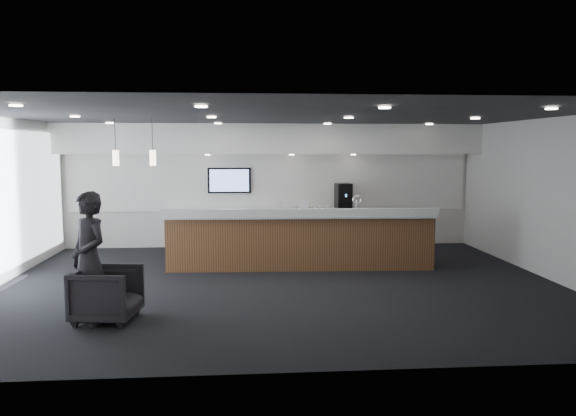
{
  "coord_description": "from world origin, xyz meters",
  "views": [
    {
      "loc": [
        -0.68,
        -9.87,
        2.44
      ],
      "look_at": [
        0.23,
        1.3,
        1.24
      ],
      "focal_mm": 35.0,
      "sensor_mm": 36.0,
      "label": 1
    }
  ],
  "objects": [
    {
      "name": "info_sign_left",
      "position": [
        0.21,
        3.55,
        1.06
      ],
      "size": [
        0.16,
        0.05,
        0.22
      ],
      "primitive_type": "cube",
      "rotation": [
        0.0,
        0.0,
        -0.21
      ],
      "color": "silver",
      "rests_on": "back_credenza"
    },
    {
      "name": "back_credenza",
      "position": [
        -0.0,
        3.64,
        0.48
      ],
      "size": [
        5.06,
        0.66,
        0.95
      ],
      "color": "gray",
      "rests_on": "ground"
    },
    {
      "name": "wall_tv",
      "position": [
        -1.0,
        3.91,
        1.65
      ],
      "size": [
        1.05,
        0.08,
        0.62
      ],
      "color": "black",
      "rests_on": "back_wall"
    },
    {
      "name": "cup_0",
      "position": [
        1.38,
        3.58,
        1.0
      ],
      "size": [
        0.11,
        0.11,
        0.1
      ],
      "primitive_type": "imported",
      "color": "white",
      "rests_on": "back_credenza"
    },
    {
      "name": "cup_5",
      "position": [
        0.68,
        3.58,
        1.0
      ],
      "size": [
        0.12,
        0.12,
        0.1
      ],
      "primitive_type": "imported",
      "rotation": [
        0.0,
        0.0,
        3.23
      ],
      "color": "white",
      "rests_on": "back_credenza"
    },
    {
      "name": "pendant_left",
      "position": [
        -2.4,
        0.8,
        2.25
      ],
      "size": [
        0.12,
        0.12,
        0.3
      ],
      "primitive_type": "cylinder",
      "color": "beige",
      "rests_on": "ceiling"
    },
    {
      "name": "cup_4",
      "position": [
        0.82,
        3.58,
        1.0
      ],
      "size": [
        0.15,
        0.15,
        0.1
      ],
      "primitive_type": "imported",
      "rotation": [
        0.0,
        0.0,
        2.58
      ],
      "color": "white",
      "rests_on": "back_credenza"
    },
    {
      "name": "cup_1",
      "position": [
        1.24,
        3.58,
        1.0
      ],
      "size": [
        0.15,
        0.15,
        0.1
      ],
      "primitive_type": "imported",
      "rotation": [
        0.0,
        0.0,
        0.65
      ],
      "color": "white",
      "rests_on": "back_credenza"
    },
    {
      "name": "alcove_panel",
      "position": [
        0.0,
        3.97,
        1.6
      ],
      "size": [
        9.8,
        0.06,
        1.4
      ],
      "primitive_type": "cube",
      "color": "white",
      "rests_on": "back_wall"
    },
    {
      "name": "cup_2",
      "position": [
        1.1,
        3.58,
        1.0
      ],
      "size": [
        0.13,
        0.13,
        0.1
      ],
      "primitive_type": "imported",
      "rotation": [
        0.0,
        0.0,
        1.29
      ],
      "color": "white",
      "rests_on": "back_credenza"
    },
    {
      "name": "soffit_bulkhead",
      "position": [
        0.0,
        3.55,
        2.65
      ],
      "size": [
        10.0,
        0.9,
        0.7
      ],
      "primitive_type": "cube",
      "color": "white",
      "rests_on": "back_wall"
    },
    {
      "name": "ceiling_can_lights",
      "position": [
        0.0,
        0.0,
        2.97
      ],
      "size": [
        7.0,
        5.0,
        0.02
      ],
      "primitive_type": null,
      "color": "white",
      "rests_on": "ceiling"
    },
    {
      "name": "lounge_guest",
      "position": [
        -2.8,
        -2.05,
        0.92
      ],
      "size": [
        0.79,
        0.8,
        1.85
      ],
      "primitive_type": "imported",
      "rotation": [
        0.0,
        0.0,
        -0.81
      ],
      "color": "black",
      "rests_on": "ground"
    },
    {
      "name": "ground",
      "position": [
        0.0,
        0.0,
        0.0
      ],
      "size": [
        10.0,
        10.0,
        0.0
      ],
      "primitive_type": "plane",
      "color": "black",
      "rests_on": "ground"
    },
    {
      "name": "coffee_machine",
      "position": [
        1.78,
        3.68,
        1.26
      ],
      "size": [
        0.4,
        0.5,
        0.63
      ],
      "rotation": [
        0.0,
        0.0,
        0.09
      ],
      "color": "black",
      "rests_on": "back_credenza"
    },
    {
      "name": "pendant_right",
      "position": [
        -3.1,
        0.8,
        2.25
      ],
      "size": [
        0.12,
        0.12,
        0.3
      ],
      "primitive_type": "cylinder",
      "color": "beige",
      "rests_on": "ceiling"
    },
    {
      "name": "armchair",
      "position": [
        -2.6,
        -1.94,
        0.39
      ],
      "size": [
        0.96,
        0.94,
        0.77
      ],
      "primitive_type": "imported",
      "rotation": [
        0.0,
        0.0,
        1.43
      ],
      "color": "black",
      "rests_on": "ground"
    },
    {
      "name": "ceiling",
      "position": [
        0.0,
        0.0,
        3.0
      ],
      "size": [
        10.0,
        8.0,
        0.02
      ],
      "primitive_type": "cube",
      "color": "black",
      "rests_on": "back_wall"
    },
    {
      "name": "right_wall",
      "position": [
        5.0,
        0.0,
        1.5
      ],
      "size": [
        0.02,
        8.0,
        3.0
      ],
      "primitive_type": "cube",
      "color": "silver",
      "rests_on": "ground"
    },
    {
      "name": "service_counter",
      "position": [
        0.48,
        1.35,
        0.57
      ],
      "size": [
        5.45,
        1.1,
        1.49
      ],
      "rotation": [
        0.0,
        0.0,
        -0.04
      ],
      "color": "#4F2D1A",
      "rests_on": "ground"
    },
    {
      "name": "info_sign_right",
      "position": [
        0.81,
        3.51,
        1.08
      ],
      "size": [
        0.19,
        0.07,
        0.26
      ],
      "primitive_type": "cube",
      "rotation": [
        0.0,
        0.0,
        -0.29
      ],
      "color": "silver",
      "rests_on": "back_credenza"
    },
    {
      "name": "cup_3",
      "position": [
        0.96,
        3.58,
        1.0
      ],
      "size": [
        0.14,
        0.14,
        0.1
      ],
      "primitive_type": "imported",
      "rotation": [
        0.0,
        0.0,
        1.94
      ],
      "color": "white",
      "rests_on": "back_credenza"
    },
    {
      "name": "back_wall",
      "position": [
        0.0,
        4.0,
        1.5
      ],
      "size": [
        10.0,
        0.02,
        3.0
      ],
      "primitive_type": "cube",
      "color": "silver",
      "rests_on": "ground"
    },
    {
      "name": "cup_6",
      "position": [
        0.54,
        3.58,
        1.0
      ],
      "size": [
        0.15,
        0.15,
        0.1
      ],
      "primitive_type": "imported",
      "rotation": [
        0.0,
        0.0,
        3.87
      ],
      "color": "white",
      "rests_on": "back_credenza"
    }
  ]
}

